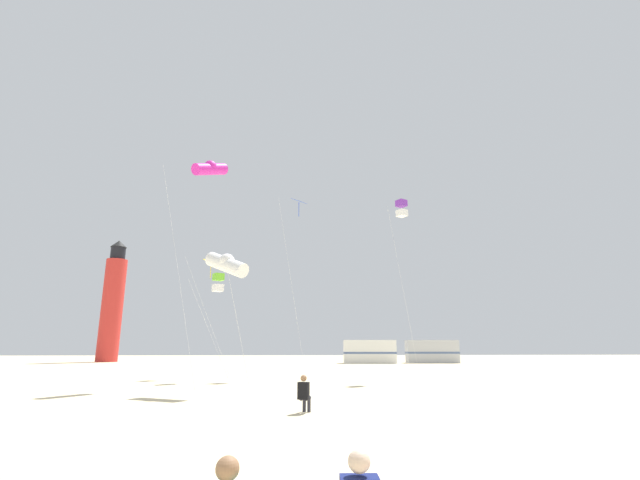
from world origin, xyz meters
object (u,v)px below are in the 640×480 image
kite_tube_white (227,264)px  kite_box_lime (218,283)px  rv_van_silver (432,352)px  kite_diamond_blue (298,209)px  lighthouse_distant (113,303)px  rv_van_white (370,352)px  kite_tube_magenta (210,169)px  kite_box_violet (402,209)px  kite_diamond_gold (211,266)px  kite_flyer_standing (304,393)px

kite_tube_white → kite_box_lime: bearing=101.9°
kite_box_lime → rv_van_silver: 36.73m
kite_box_lime → kite_diamond_blue: bearing=30.0°
kite_tube_white → lighthouse_distant: lighthouse_distant is taller
kite_tube_white → rv_van_white: (13.03, 35.11, -4.47)m
kite_diamond_blue → lighthouse_distant: lighthouse_distant is taller
kite_diamond_blue → rv_van_silver: bearing=55.5°
kite_box_lime → kite_diamond_blue: size_ratio=0.51×
kite_tube_magenta → kite_box_violet: bearing=15.0°
kite_box_lime → rv_van_white: size_ratio=0.99×
kite_box_lime → kite_diamond_gold: bearing=108.4°
kite_tube_magenta → kite_flyer_standing: bearing=-62.5°
lighthouse_distant → rv_van_silver: bearing=-8.9°
rv_van_white → rv_van_silver: size_ratio=1.00×
kite_tube_white → kite_diamond_blue: (3.55, 10.25, 6.05)m
kite_box_lime → lighthouse_distant: bearing=119.6°
kite_diamond_blue → rv_van_silver: size_ratio=1.94×
kite_diamond_gold → kite_tube_magenta: (0.79, -6.52, 4.75)m
kite_box_violet → rv_van_white: kite_box_violet is taller
rv_van_white → kite_tube_white: bearing=-105.9°
rv_van_white → kite_flyer_standing: bearing=-98.5°
kite_diamond_gold → rv_van_silver: (23.80, 25.18, -6.25)m
kite_tube_magenta → rv_van_silver: size_ratio=1.99×
kite_tube_white → rv_van_white: bearing=69.6°
kite_tube_magenta → rv_van_white: bearing=64.3°
kite_tube_white → kite_box_violet: size_ratio=0.56×
kite_tube_white → kite_diamond_blue: kite_diamond_blue is taller
kite_tube_white → kite_tube_magenta: 7.94m
kite_tube_magenta → kite_diamond_gold: bearing=96.9°
kite_box_violet → kite_box_lime: bearing=-179.3°
kite_box_violet → rv_van_silver: bearing=69.5°
kite_tube_magenta → rv_van_silver: bearing=54.0°
kite_flyer_standing → lighthouse_distant: bearing=-43.2°
kite_tube_white → rv_van_silver: kite_tube_white is taller
kite_box_lime → kite_tube_magenta: kite_tube_magenta is taller
kite_flyer_standing → kite_box_violet: kite_box_violet is taller
kite_box_lime → kite_tube_magenta: 7.16m
kite_diamond_blue → rv_van_silver: 32.79m
kite_box_lime → kite_diamond_gold: kite_diamond_gold is taller
kite_box_violet → rv_van_white: (2.47, 27.66, -9.81)m
kite_box_lime → rv_van_white: bearing=62.4°
kite_box_lime → kite_box_violet: 13.17m
kite_tube_white → kite_diamond_gold: bearing=103.9°
kite_tube_white → lighthouse_distant: bearing=116.8°
kite_diamond_blue → kite_box_violet: 7.58m
kite_tube_white → kite_diamond_blue: size_ratio=0.51×
kite_box_lime → kite_tube_white: kite_tube_white is taller
kite_tube_white → kite_tube_magenta: size_ratio=0.50×
kite_diamond_gold → lighthouse_distant: bearing=120.6°
kite_tube_white → rv_van_white: kite_tube_white is taller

